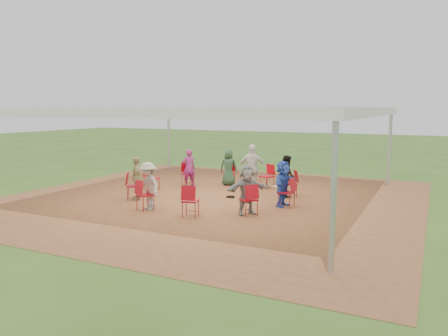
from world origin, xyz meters
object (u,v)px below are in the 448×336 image
at_px(chair_2, 267,177).
at_px(person_seated_6, 247,190).
at_px(chair_5, 152,178).
at_px(chair_3, 229,173).
at_px(chair_4, 188,174).
at_px(person_seated_0, 283,184).
at_px(chair_1, 290,183).
at_px(person_seated_5, 148,186).
at_px(standing_person, 252,169).
at_px(chair_7, 145,195).
at_px(chair_6, 134,186).
at_px(chair_9, 249,200).
at_px(person_seated_1, 287,176).
at_px(laptop, 278,185).
at_px(chair_0, 287,192).
at_px(person_seated_3, 189,168).
at_px(cable_coil, 231,197).
at_px(person_seated_4, 137,178).
at_px(chair_8, 190,201).
at_px(person_seated_2, 229,167).

distance_m(chair_2, person_seated_6, 4.14).
bearing_deg(chair_5, chair_3, 144.00).
height_order(chair_4, person_seated_0, person_seated_0).
xyz_separation_m(chair_5, person_seated_0, (5.10, -0.39, 0.26)).
bearing_deg(chair_1, person_seated_5, 107.56).
bearing_deg(person_seated_6, standing_person, 59.94).
bearing_deg(chair_7, chair_6, 162.00).
bearing_deg(chair_5, chair_9, 72.00).
relative_size(chair_4, chair_6, 1.00).
bearing_deg(person_seated_1, chair_7, 108.44).
distance_m(chair_6, laptop, 4.71).
bearing_deg(person_seated_1, standing_person, 55.57).
bearing_deg(chair_5, person_seated_5, 37.85).
bearing_deg(person_seated_0, chair_0, -90.00).
bearing_deg(chair_5, chair_4, 162.00).
bearing_deg(laptop, chair_4, 70.92).
distance_m(chair_9, standing_person, 3.30).
bearing_deg(chair_3, chair_1, 144.00).
bearing_deg(person_seated_3, chair_1, 126.98).
relative_size(cable_coil, laptop, 1.28).
height_order(person_seated_3, person_seated_4, same).
distance_m(chair_4, person_seated_1, 4.14).
bearing_deg(standing_person, chair_8, 68.00).
distance_m(chair_6, person_seated_0, 4.87).
distance_m(chair_3, person_seated_4, 4.14).
height_order(chair_5, person_seated_4, person_seated_4).
bearing_deg(chair_1, cable_coil, 89.41).
bearing_deg(chair_5, person_seated_1, 107.56).
xyz_separation_m(chair_1, person_seated_2, (-2.81, 1.06, 0.26)).
bearing_deg(person_seated_0, chair_5, 90.00).
height_order(chair_6, laptop, chair_6).
xyz_separation_m(chair_7, person_seated_3, (-0.90, 4.04, 0.26)).
bearing_deg(person_seated_3, chair_8, 71.56).
bearing_deg(person_seated_1, chair_8, 126.98).
distance_m(chair_4, person_seated_6, 5.12).
bearing_deg(person_seated_2, chair_4, 13.87).
xyz_separation_m(chair_2, person_seated_0, (1.49, -2.61, 0.26)).
bearing_deg(person_seated_6, person_seated_1, 36.00).
bearing_deg(chair_3, chair_0, 126.00).
xyz_separation_m(person_seated_4, cable_coil, (2.62, 1.63, -0.69)).
distance_m(chair_6, chair_9, 4.23).
distance_m(chair_7, person_seated_6, 3.02).
relative_size(chair_0, chair_4, 1.00).
bearing_deg(laptop, chair_2, 31.43).
bearing_deg(chair_0, person_seated_2, 54.98).
bearing_deg(standing_person, chair_4, -25.24).
height_order(person_seated_6, laptop, person_seated_6).
bearing_deg(chair_7, person_seated_3, 125.02).
height_order(chair_1, standing_person, standing_person).
height_order(chair_4, person_seated_1, person_seated_1).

